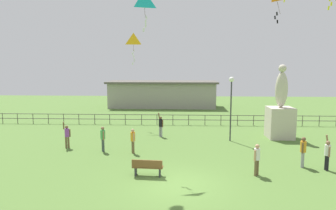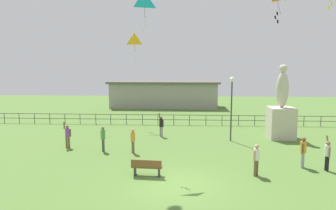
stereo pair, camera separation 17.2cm
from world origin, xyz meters
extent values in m
plane|color=#517533|center=(0.00, 0.00, 0.00)|extent=(80.00, 80.00, 0.00)
cube|color=beige|center=(7.48, 9.42, 1.15)|extent=(1.80, 1.80, 2.30)
ellipsoid|color=beige|center=(7.48, 9.42, 3.61)|extent=(0.90, 0.76, 2.62)
sphere|color=beige|center=(7.48, 9.42, 5.17)|extent=(0.56, 0.56, 0.56)
cylinder|color=#38383D|center=(3.65, 8.26, 2.13)|extent=(0.10, 0.10, 4.26)
sphere|color=white|center=(3.65, 8.26, 4.41)|extent=(0.36, 0.36, 0.36)
cube|color=brown|center=(-1.46, 1.09, 0.45)|extent=(1.53, 0.51, 0.06)
cube|color=brown|center=(-1.47, 0.91, 0.67)|extent=(1.50, 0.17, 0.36)
cube|color=#333338|center=(-2.06, 1.13, 0.23)|extent=(0.08, 0.36, 0.45)
cube|color=#333338|center=(-0.86, 1.05, 0.23)|extent=(0.08, 0.36, 0.45)
cylinder|color=#99999E|center=(-1.47, 9.35, 0.39)|extent=(0.13, 0.13, 0.79)
cylinder|color=#99999E|center=(-1.35, 9.27, 0.39)|extent=(0.13, 0.13, 0.79)
cylinder|color=black|center=(-1.41, 9.31, 1.07)|extent=(0.29, 0.29, 0.56)
sphere|color=brown|center=(-1.41, 9.31, 1.45)|extent=(0.21, 0.21, 0.21)
cylinder|color=brown|center=(-1.54, 9.46, 1.56)|extent=(0.19, 0.23, 0.53)
cylinder|color=brown|center=(-1.25, 9.20, 1.03)|extent=(0.09, 0.09, 0.53)
cylinder|color=brown|center=(3.92, 1.44, 0.40)|extent=(0.14, 0.14, 0.80)
cylinder|color=brown|center=(3.81, 1.33, 0.40)|extent=(0.14, 0.14, 0.80)
cylinder|color=white|center=(3.87, 1.38, 1.08)|extent=(0.29, 0.29, 0.56)
sphere|color=tan|center=(3.87, 1.38, 1.47)|extent=(0.21, 0.21, 0.21)
cylinder|color=tan|center=(4.01, 1.52, 1.05)|extent=(0.09, 0.09, 0.54)
cylinder|color=tan|center=(3.73, 1.24, 1.05)|extent=(0.09, 0.09, 0.54)
cylinder|color=#99999E|center=(6.65, 2.81, 0.41)|extent=(0.14, 0.14, 0.83)
cylinder|color=#99999E|center=(6.57, 2.67, 0.41)|extent=(0.14, 0.14, 0.83)
cylinder|color=orange|center=(6.61, 2.74, 1.12)|extent=(0.30, 0.30, 0.59)
sphere|color=brown|center=(6.61, 2.74, 1.52)|extent=(0.22, 0.22, 0.22)
cylinder|color=brown|center=(6.71, 2.92, 1.08)|extent=(0.09, 0.09, 0.55)
cylinder|color=brown|center=(6.50, 2.57, 1.08)|extent=(0.09, 0.09, 0.55)
cylinder|color=#3F4C47|center=(-4.70, 5.08, 0.40)|extent=(0.14, 0.14, 0.81)
cylinder|color=#3F4C47|center=(-4.77, 5.22, 0.40)|extent=(0.14, 0.14, 0.81)
cylinder|color=#4CB259|center=(-4.74, 5.15, 1.09)|extent=(0.30, 0.30, 0.57)
sphere|color=#8C6647|center=(-4.74, 5.15, 1.49)|extent=(0.22, 0.22, 0.22)
cylinder|color=#8C6647|center=(-4.65, 4.98, 1.06)|extent=(0.09, 0.09, 0.54)
cylinder|color=#8C6647|center=(-4.83, 5.33, 1.06)|extent=(0.09, 0.09, 0.54)
cylinder|color=black|center=(7.65, 2.38, 0.39)|extent=(0.13, 0.13, 0.79)
cylinder|color=black|center=(7.66, 2.22, 0.39)|extent=(0.13, 0.13, 0.79)
cylinder|color=white|center=(7.66, 2.30, 1.07)|extent=(0.29, 0.29, 0.56)
sphere|color=#8C6647|center=(7.66, 2.30, 1.45)|extent=(0.21, 0.21, 0.21)
cylinder|color=#8C6647|center=(7.70, 2.49, 1.56)|extent=(0.19, 0.09, 0.54)
cylinder|color=#8C6647|center=(7.66, 2.11, 1.04)|extent=(0.09, 0.09, 0.53)
cylinder|color=brown|center=(-2.83, 4.94, 0.39)|extent=(0.13, 0.13, 0.78)
cylinder|color=brown|center=(-2.77, 4.81, 0.39)|extent=(0.13, 0.13, 0.78)
cylinder|color=orange|center=(-2.80, 4.88, 1.05)|extent=(0.28, 0.28, 0.55)
sphere|color=tan|center=(-2.80, 4.88, 1.43)|extent=(0.21, 0.21, 0.21)
cylinder|color=tan|center=(-2.88, 5.05, 1.02)|extent=(0.09, 0.09, 0.52)
cylinder|color=tan|center=(-2.72, 4.71, 1.02)|extent=(0.09, 0.09, 0.52)
cylinder|color=brown|center=(-7.36, 5.84, 0.38)|extent=(0.13, 0.13, 0.76)
cylinder|color=brown|center=(-7.22, 5.89, 0.38)|extent=(0.13, 0.13, 0.76)
cylinder|color=purple|center=(-7.29, 5.86, 1.03)|extent=(0.28, 0.28, 0.54)
sphere|color=brown|center=(-7.29, 5.86, 1.39)|extent=(0.20, 0.20, 0.20)
cylinder|color=brown|center=(-7.48, 5.85, 1.50)|extent=(0.14, 0.22, 0.51)
cylinder|color=brown|center=(-7.12, 5.92, 0.99)|extent=(0.08, 0.08, 0.51)
pyramid|color=#19B2B2|center=(-1.86, 3.46, 8.84)|extent=(0.91, 0.56, 0.97)
cylinder|color=#4C381E|center=(-1.81, 3.33, 8.36)|extent=(0.11, 0.29, 0.97)
cube|color=white|center=(-1.73, 3.37, 7.91)|extent=(0.10, 0.05, 0.20)
cube|color=white|center=(-1.77, 3.35, 7.69)|extent=(0.10, 0.04, 0.20)
cube|color=white|center=(-1.77, 3.35, 7.47)|extent=(0.10, 0.04, 0.21)
cube|color=white|center=(-1.87, 3.30, 7.25)|extent=(0.11, 0.04, 0.21)
cube|color=yellow|center=(7.68, 10.40, 10.08)|extent=(0.11, 0.03, 0.21)
pyramid|color=yellow|center=(-4.10, 13.78, 7.65)|extent=(1.03, 0.55, 1.05)
cylinder|color=#4C381E|center=(-4.07, 13.57, 7.12)|extent=(0.07, 0.43, 1.05)
cube|color=white|center=(-4.04, 13.59, 6.62)|extent=(0.10, 0.05, 0.20)
cube|color=white|center=(-4.16, 13.53, 6.40)|extent=(0.11, 0.05, 0.21)
cube|color=white|center=(-4.07, 13.57, 6.18)|extent=(0.08, 0.04, 0.20)
cube|color=white|center=(-4.03, 13.59, 5.96)|extent=(0.10, 0.02, 0.21)
cube|color=white|center=(-4.04, 13.59, 5.74)|extent=(0.10, 0.04, 0.20)
cube|color=white|center=(-4.17, 13.52, 5.52)|extent=(0.09, 0.03, 0.20)
cylinder|color=#4C381E|center=(5.55, 4.96, 9.00)|extent=(0.58, 0.43, 1.39)
cube|color=black|center=(5.59, 4.98, 8.30)|extent=(0.12, 0.04, 0.21)
cube|color=black|center=(5.47, 4.92, 8.08)|extent=(0.10, 0.04, 0.20)
cube|color=black|center=(5.64, 5.00, 7.86)|extent=(0.09, 0.03, 0.20)
cube|color=yellow|center=(7.85, 3.39, 8.52)|extent=(0.09, 0.03, 0.20)
cube|color=yellow|center=(7.69, 3.31, 8.30)|extent=(0.09, 0.05, 0.20)
cylinder|color=#4C4742|center=(-16.56, 14.00, 0.47)|extent=(0.06, 0.06, 0.95)
cylinder|color=#4C4742|center=(-15.13, 14.00, 0.47)|extent=(0.06, 0.06, 0.95)
cylinder|color=#4C4742|center=(-13.65, 14.00, 0.47)|extent=(0.06, 0.06, 0.95)
cylinder|color=#4C4742|center=(-12.20, 14.00, 0.47)|extent=(0.06, 0.06, 0.95)
cylinder|color=#4C4742|center=(-10.75, 14.00, 0.47)|extent=(0.06, 0.06, 0.95)
cylinder|color=#4C4742|center=(-9.32, 14.00, 0.47)|extent=(0.06, 0.06, 0.95)
cylinder|color=#4C4742|center=(-7.84, 14.00, 0.47)|extent=(0.06, 0.06, 0.95)
cylinder|color=#4C4742|center=(-6.44, 14.00, 0.47)|extent=(0.06, 0.06, 0.95)
cylinder|color=#4C4742|center=(-5.00, 14.00, 0.47)|extent=(0.06, 0.06, 0.95)
cylinder|color=#4C4742|center=(-3.50, 14.00, 0.47)|extent=(0.06, 0.06, 0.95)
cylinder|color=#4C4742|center=(-2.08, 14.00, 0.47)|extent=(0.06, 0.06, 0.95)
cylinder|color=#4C4742|center=(-0.63, 14.00, 0.47)|extent=(0.06, 0.06, 0.95)
cylinder|color=#4C4742|center=(0.79, 14.00, 0.47)|extent=(0.06, 0.06, 0.95)
cylinder|color=#4C4742|center=(2.27, 14.00, 0.47)|extent=(0.06, 0.06, 0.95)
cylinder|color=#4C4742|center=(3.71, 14.00, 0.47)|extent=(0.06, 0.06, 0.95)
cylinder|color=#4C4742|center=(5.19, 14.00, 0.47)|extent=(0.06, 0.06, 0.95)
cylinder|color=#4C4742|center=(6.62, 14.00, 0.47)|extent=(0.06, 0.06, 0.95)
cylinder|color=#4C4742|center=(8.07, 14.00, 0.47)|extent=(0.06, 0.06, 0.95)
cylinder|color=#4C4742|center=(9.51, 14.00, 0.47)|extent=(0.06, 0.06, 0.95)
cylinder|color=#4C4742|center=(10.93, 14.00, 0.47)|extent=(0.06, 0.06, 0.95)
cylinder|color=#4C4742|center=(12.40, 14.00, 0.47)|extent=(0.06, 0.06, 0.95)
cube|color=#4C4742|center=(0.00, 14.00, 0.91)|extent=(36.00, 0.05, 0.05)
cube|color=#4C4742|center=(0.00, 14.00, 0.47)|extent=(36.00, 0.05, 0.05)
cube|color=gray|center=(-2.37, 26.00, 1.55)|extent=(13.44, 4.27, 3.10)
cube|color=#59544C|center=(-2.37, 26.00, 3.22)|extent=(14.04, 4.87, 0.24)
camera|label=1|loc=(0.21, -13.15, 5.37)|focal=32.45mm
camera|label=2|loc=(0.38, -13.14, 5.37)|focal=32.45mm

